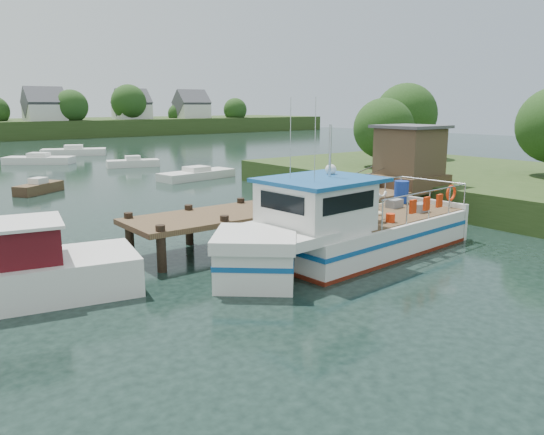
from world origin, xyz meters
TOP-DOWN VIEW (x-y plane):
  - ground_plane at (0.00, 0.00)m, footprint 160.00×160.00m
  - near_shore at (16.88, -0.73)m, footprint 16.00×30.00m
  - dock at (6.51, 0.01)m, footprint 16.60×3.00m
  - lobster_boat at (0.39, -3.89)m, footprint 12.09×4.19m
  - moored_rowboat at (-4.32, 18.20)m, footprint 3.41×2.88m
  - moored_far at (5.78, 42.82)m, footprint 7.07×4.71m
  - moored_b at (6.33, 28.25)m, footprint 4.78×2.73m
  - moored_c at (6.86, 17.81)m, footprint 6.22×2.90m
  - moored_d at (0.35, 36.08)m, footprint 6.25×5.43m

SIDE VIEW (x-z plane):
  - ground_plane at x=0.00m, z-range 0.00..0.00m
  - moored_c at x=6.86m, z-range -0.12..0.82m
  - moored_rowboat at x=-4.32m, z-range -0.13..0.85m
  - moored_b at x=6.33m, z-range -0.13..0.87m
  - moored_d at x=0.35m, z-range -0.14..0.92m
  - moored_far at x=5.78m, z-range -0.15..0.99m
  - lobster_boat at x=0.39m, z-range -1.83..3.91m
  - near_shore at x=16.88m, z-range -1.83..5.93m
  - dock at x=6.51m, z-range -0.15..4.63m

